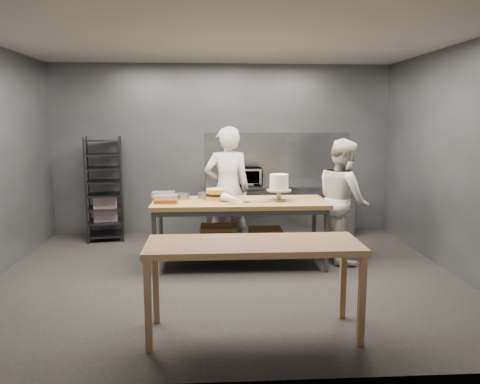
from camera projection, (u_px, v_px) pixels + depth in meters
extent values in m
plane|color=black|center=(227.00, 276.00, 6.12)|extent=(6.00, 6.00, 0.00)
cube|color=#4C4F54|center=(222.00, 150.00, 8.36)|extent=(6.00, 0.04, 3.00)
cube|color=olive|center=(240.00, 203.00, 6.47)|extent=(2.40, 0.90, 0.06)
cube|color=#47494C|center=(240.00, 251.00, 6.58)|extent=(2.25, 0.75, 0.03)
cylinder|color=#47494C|center=(154.00, 244.00, 6.09)|extent=(0.06, 0.06, 0.86)
cylinder|color=#47494C|center=(161.00, 230.00, 6.86)|extent=(0.06, 0.06, 0.86)
cylinder|color=#47494C|center=(327.00, 241.00, 6.23)|extent=(0.06, 0.06, 0.86)
cylinder|color=#47494C|center=(314.00, 228.00, 7.00)|extent=(0.06, 0.06, 0.86)
cube|color=brown|center=(218.00, 238.00, 6.56)|extent=(0.50, 0.40, 0.35)
cube|color=brown|center=(265.00, 239.00, 6.61)|extent=(0.45, 0.38, 0.30)
cube|color=brown|center=(254.00, 245.00, 4.36)|extent=(2.00, 0.70, 0.06)
cube|color=brown|center=(148.00, 306.00, 4.08)|extent=(0.06, 0.06, 0.84)
cube|color=brown|center=(156.00, 283.00, 4.67)|extent=(0.06, 0.06, 0.84)
cube|color=brown|center=(362.00, 301.00, 4.19)|extent=(0.06, 0.06, 0.84)
cube|color=brown|center=(343.00, 279.00, 4.79)|extent=(0.06, 0.06, 0.84)
cube|color=slate|center=(280.00, 186.00, 8.20)|extent=(2.60, 0.60, 0.04)
cube|color=slate|center=(279.00, 211.00, 8.27)|extent=(2.56, 0.56, 0.86)
cube|color=slate|center=(277.00, 158.00, 8.43)|extent=(2.60, 0.02, 0.90)
cube|color=black|center=(105.00, 188.00, 7.94)|extent=(0.70, 0.74, 1.75)
cube|color=silver|center=(105.00, 208.00, 7.99)|extent=(0.42, 0.30, 0.45)
imported|color=silver|center=(227.00, 190.00, 7.19)|extent=(0.74, 0.52, 1.93)
imported|color=silver|center=(343.00, 200.00, 6.75)|extent=(0.76, 0.93, 1.77)
imported|color=black|center=(246.00, 177.00, 8.14)|extent=(0.54, 0.37, 0.30)
cylinder|color=#A59D84|center=(279.00, 200.00, 6.46)|extent=(0.20, 0.20, 0.02)
cylinder|color=#A59D84|center=(279.00, 195.00, 6.45)|extent=(0.06, 0.06, 0.12)
cylinder|color=#A59D84|center=(279.00, 190.00, 6.44)|extent=(0.34, 0.34, 0.02)
cylinder|color=white|center=(279.00, 182.00, 6.42)|extent=(0.25, 0.25, 0.21)
cylinder|color=#F1BA4C|center=(216.00, 198.00, 6.51)|extent=(0.27, 0.27, 0.06)
cylinder|color=black|center=(216.00, 194.00, 6.50)|extent=(0.27, 0.27, 0.04)
cylinder|color=#F1BA4C|center=(216.00, 191.00, 6.50)|extent=(0.27, 0.27, 0.06)
cylinder|color=gray|center=(181.00, 196.00, 6.61)|extent=(0.23, 0.23, 0.07)
cylinder|color=gray|center=(207.00, 195.00, 6.68)|extent=(0.27, 0.27, 0.07)
cone|color=white|center=(232.00, 199.00, 6.27)|extent=(0.32, 0.38, 0.12)
cube|color=slate|center=(260.00, 202.00, 6.33)|extent=(0.28, 0.02, 0.00)
cube|color=black|center=(247.00, 202.00, 6.32)|extent=(0.09, 0.02, 0.02)
cube|color=#925C1D|center=(166.00, 201.00, 6.29)|extent=(0.30, 0.20, 0.05)
cube|color=silver|center=(166.00, 197.00, 6.28)|extent=(0.31, 0.21, 0.06)
cube|color=#925C1D|center=(164.00, 198.00, 6.56)|extent=(0.30, 0.20, 0.05)
cube|color=silver|center=(163.00, 194.00, 6.55)|extent=(0.31, 0.21, 0.06)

